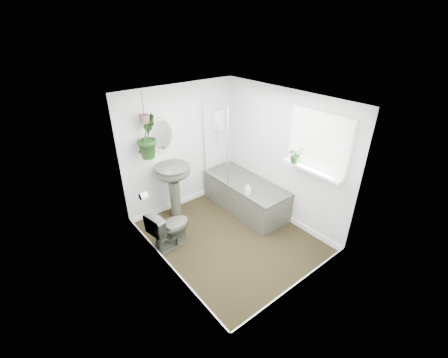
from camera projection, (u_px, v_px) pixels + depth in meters
floor at (230, 238)px, 5.02m from camera, size 2.30×2.80×0.02m
ceiling at (231, 99)px, 3.91m from camera, size 2.30×2.80×0.02m
wall_back at (181, 148)px, 5.43m from camera, size 2.30×0.02×2.30m
wall_front at (307, 221)px, 3.50m from camera, size 2.30×0.02×2.30m
wall_left at (161, 203)px, 3.83m from camera, size 0.02×2.80×2.30m
wall_right at (283, 157)px, 5.10m from camera, size 0.02×2.80×2.30m
skirting at (230, 235)px, 4.99m from camera, size 2.30×2.80×0.10m
bathtub at (245, 195)px, 5.66m from camera, size 0.72×1.72×0.58m
bath_screen at (215, 142)px, 5.34m from camera, size 0.04×0.72×1.40m
shower_box at (218, 120)px, 5.64m from camera, size 0.20×0.10×0.35m
oval_mirror at (162, 135)px, 5.04m from camera, size 0.46×0.03×0.62m
wall_sconce at (141, 146)px, 4.86m from camera, size 0.04×0.04×0.22m
toilet_roll_holder at (143, 196)px, 4.46m from camera, size 0.11×0.11×0.11m
window_recess at (319, 142)px, 4.35m from camera, size 0.08×1.00×0.90m
window_sill at (312, 169)px, 4.51m from camera, size 0.18×1.00×0.04m
window_blinds at (317, 143)px, 4.32m from camera, size 0.01×0.86×0.76m
toilet at (170, 228)px, 4.68m from camera, size 0.74×0.50×0.69m
pedestal_sink at (175, 192)px, 5.32m from camera, size 0.70×0.63×1.03m
sill_plant at (295, 155)px, 4.62m from camera, size 0.25×0.23×0.25m
hanging_plant at (147, 137)px, 4.71m from camera, size 0.49×0.49×0.70m
soap_bottle at (248, 189)px, 5.07m from camera, size 0.12×0.12×0.20m
hanging_pot at (145, 119)px, 4.57m from camera, size 0.16×0.16×0.12m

